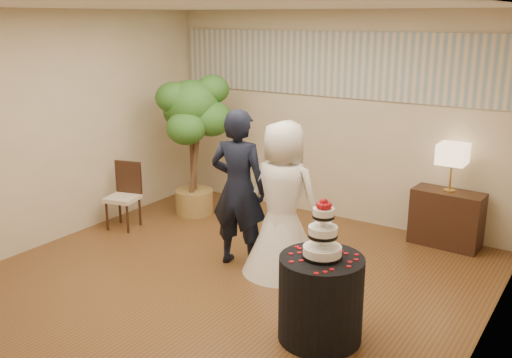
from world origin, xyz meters
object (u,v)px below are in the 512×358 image
Objects in this scene: console at (446,218)px; table_lamp at (451,168)px; cake_table at (321,298)px; wedding_cake at (323,229)px; bride at (283,198)px; groom at (239,189)px; ficus_tree at (193,145)px; side_chair at (122,196)px.

console is 0.64m from table_lamp.
wedding_cake reaches higher than cake_table.
wedding_cake is 0.63× the size of console.
wedding_cake is at bearing -93.89° from console.
groom is at bearing 6.39° from bride.
ficus_tree is at bearing -164.30° from console.
console is 1.43× the size of table_lamp.
groom is 0.52m from bride.
cake_table is (0.97, -1.00, -0.46)m from bride.
ficus_tree is (-3.32, -0.75, 0.02)m from table_lamp.
side_chair is at bearing 163.51° from wedding_cake.
side_chair is at bearing -4.16° from bride.
side_chair is (-1.93, 0.10, -0.45)m from groom.
wedding_cake is at bearing 0.00° from cake_table.
table_lamp is 0.29× the size of ficus_tree.
bride is 1.93× the size of side_chair.
bride is at bearing -123.99° from console.
console is (1.81, 1.82, -0.54)m from groom.
bride is 2.21m from console.
bride reaches higher than wedding_cake.
cake_table is at bearing -93.89° from console.
console is at bearing 10.98° from side_chair.
cake_table is at bearing 0.00° from wedding_cake.
groom reaches higher than side_chair.
groom is at bearing -131.89° from console.
console is at bearing -145.69° from groom.
groom reaches higher than table_lamp.
cake_table is 3.55m from side_chair.
table_lamp is (0.00, 0.00, 0.64)m from console.
groom is at bearing -35.20° from ficus_tree.
bride is 2.03× the size of console.
groom is 1.98m from side_chair.
console is 4.11m from side_chair.
side_chair reaches higher than console.
bride reaches higher than console.
groom is at bearing 148.46° from wedding_cake.
cake_table is 1.31× the size of table_lamp.
ficus_tree is 2.29× the size of side_chair.
bride is (0.51, 0.09, -0.05)m from groom.
console is (1.30, 1.72, -0.49)m from bride.
side_chair is (-3.41, 1.01, -0.58)m from wedding_cake.
bride is at bearing -25.68° from ficus_tree.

